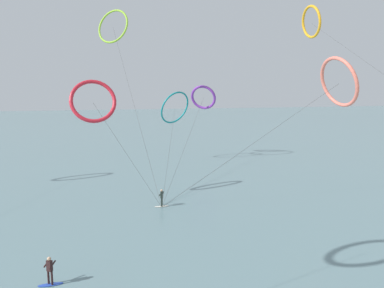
% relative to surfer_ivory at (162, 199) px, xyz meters
% --- Properties ---
extents(sea_water, '(400.00, 200.00, 0.08)m').
position_rel_surfer_ivory_xyz_m(sea_water, '(0.30, 75.26, -0.78)').
color(sea_water, slate).
rests_on(sea_water, ground).
extents(surfer_ivory, '(1.40, 0.66, 1.70)m').
position_rel_surfer_ivory_xyz_m(surfer_ivory, '(0.00, 0.00, 0.00)').
color(surfer_ivory, silver).
rests_on(surfer_ivory, ground).
extents(surfer_cobalt, '(1.40, 0.73, 1.70)m').
position_rel_surfer_ivory_xyz_m(surfer_cobalt, '(-8.74, -12.14, 0.00)').
color(surfer_cobalt, '#2647B7').
rests_on(surfer_cobalt, ground).
extents(kite_coral, '(18.79, 5.30, 14.40)m').
position_rel_surfer_ivory_xyz_m(kite_coral, '(17.65, -1.59, 11.04)').
color(kite_coral, '#EA7260').
rests_on(kite_coral, ground).
extents(kite_lime, '(5.21, 23.16, 22.34)m').
position_rel_surfer_ivory_xyz_m(kite_lime, '(-2.74, 20.82, 19.05)').
color(kite_lime, '#8CC62D').
rests_on(kite_lime, ground).
extents(kite_teal, '(9.29, 24.47, 10.90)m').
position_rel_surfer_ivory_xyz_m(kite_teal, '(6.36, 22.11, 7.53)').
color(kite_teal, teal).
rests_on(kite_teal, ground).
extents(kite_amber, '(1.38, 41.84, 24.23)m').
position_rel_surfer_ivory_xyz_m(kite_amber, '(27.80, 19.19, 20.83)').
color(kite_amber, orange).
rests_on(kite_amber, ground).
extents(kite_crimson, '(8.24, 5.41, 12.17)m').
position_rel_surfer_ivory_xyz_m(kite_crimson, '(-5.91, 4.22, 9.18)').
color(kite_crimson, red).
rests_on(kite_crimson, ground).
extents(kite_violet, '(14.07, 26.61, 11.90)m').
position_rel_surfer_ivory_xyz_m(kite_violet, '(11.70, 24.52, 9.03)').
color(kite_violet, purple).
rests_on(kite_violet, ground).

